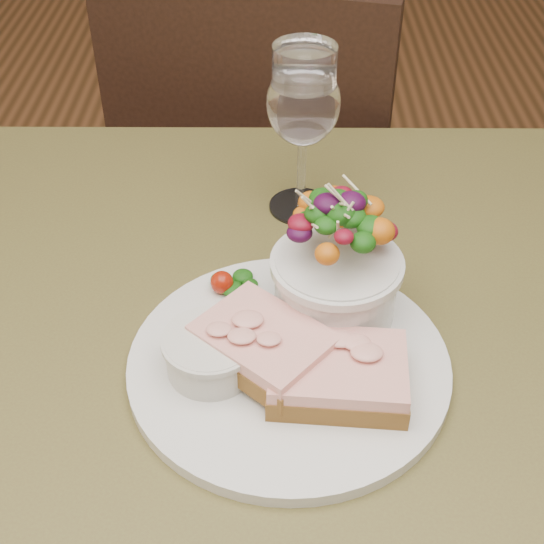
{
  "coord_description": "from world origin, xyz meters",
  "views": [
    {
      "loc": [
        0.01,
        -0.48,
        1.24
      ],
      "look_at": [
        0.01,
        0.03,
        0.81
      ],
      "focal_mm": 50.0,
      "sensor_mm": 36.0,
      "label": 1
    }
  ],
  "objects_px": {
    "sandwich_front": "(338,374)",
    "dinner_plate": "(289,364)",
    "sandwich_back": "(263,344)",
    "ramekin": "(211,352)",
    "cafe_table": "(265,419)",
    "wine_glass": "(303,108)",
    "chair_far": "(272,269)",
    "salad_bowl": "(337,261)"
  },
  "relations": [
    {
      "from": "salad_bowl",
      "to": "sandwich_back",
      "type": "bearing_deg",
      "value": -133.67
    },
    {
      "from": "sandwich_back",
      "to": "salad_bowl",
      "type": "relative_size",
      "value": 1.05
    },
    {
      "from": "salad_bowl",
      "to": "sandwich_front",
      "type": "bearing_deg",
      "value": -91.47
    },
    {
      "from": "chair_far",
      "to": "dinner_plate",
      "type": "relative_size",
      "value": 3.24
    },
    {
      "from": "cafe_table",
      "to": "sandwich_front",
      "type": "distance_m",
      "value": 0.15
    },
    {
      "from": "chair_far",
      "to": "dinner_plate",
      "type": "distance_m",
      "value": 0.83
    },
    {
      "from": "sandwich_front",
      "to": "salad_bowl",
      "type": "relative_size",
      "value": 0.93
    },
    {
      "from": "sandwich_front",
      "to": "ramekin",
      "type": "height_order",
      "value": "ramekin"
    },
    {
      "from": "cafe_table",
      "to": "chair_far",
      "type": "relative_size",
      "value": 0.89
    },
    {
      "from": "sandwich_front",
      "to": "sandwich_back",
      "type": "xyz_separation_m",
      "value": [
        -0.06,
        0.03,
        0.01
      ]
    },
    {
      "from": "salad_bowl",
      "to": "dinner_plate",
      "type": "bearing_deg",
      "value": -124.68
    },
    {
      "from": "dinner_plate",
      "to": "ramekin",
      "type": "distance_m",
      "value": 0.07
    },
    {
      "from": "sandwich_front",
      "to": "dinner_plate",
      "type": "bearing_deg",
      "value": 145.9
    },
    {
      "from": "sandwich_back",
      "to": "cafe_table",
      "type": "bearing_deg",
      "value": 131.0
    },
    {
      "from": "cafe_table",
      "to": "wine_glass",
      "type": "bearing_deg",
      "value": 80.26
    },
    {
      "from": "dinner_plate",
      "to": "cafe_table",
      "type": "bearing_deg",
      "value": 128.85
    },
    {
      "from": "dinner_plate",
      "to": "ramekin",
      "type": "xyz_separation_m",
      "value": [
        -0.07,
        -0.01,
        0.03
      ]
    },
    {
      "from": "ramekin",
      "to": "chair_far",
      "type": "bearing_deg",
      "value": 86.2
    },
    {
      "from": "cafe_table",
      "to": "wine_glass",
      "type": "height_order",
      "value": "wine_glass"
    },
    {
      "from": "salad_bowl",
      "to": "wine_glass",
      "type": "distance_m",
      "value": 0.19
    },
    {
      "from": "chair_far",
      "to": "sandwich_back",
      "type": "height_order",
      "value": "chair_far"
    },
    {
      "from": "sandwich_back",
      "to": "wine_glass",
      "type": "relative_size",
      "value": 0.76
    },
    {
      "from": "dinner_plate",
      "to": "chair_far",
      "type": "bearing_deg",
      "value": 91.56
    },
    {
      "from": "chair_far",
      "to": "sandwich_front",
      "type": "relative_size",
      "value": 7.6
    },
    {
      "from": "cafe_table",
      "to": "sandwich_front",
      "type": "height_order",
      "value": "sandwich_front"
    },
    {
      "from": "cafe_table",
      "to": "ramekin",
      "type": "height_order",
      "value": "ramekin"
    },
    {
      "from": "chair_far",
      "to": "wine_glass",
      "type": "relative_size",
      "value": 5.14
    },
    {
      "from": "cafe_table",
      "to": "ramekin",
      "type": "distance_m",
      "value": 0.15
    },
    {
      "from": "salad_bowl",
      "to": "wine_glass",
      "type": "relative_size",
      "value": 0.73
    },
    {
      "from": "sandwich_front",
      "to": "sandwich_back",
      "type": "relative_size",
      "value": 0.89
    },
    {
      "from": "dinner_plate",
      "to": "ramekin",
      "type": "bearing_deg",
      "value": -169.97
    },
    {
      "from": "ramekin",
      "to": "wine_glass",
      "type": "bearing_deg",
      "value": 72.41
    },
    {
      "from": "chair_far",
      "to": "dinner_plate",
      "type": "height_order",
      "value": "chair_far"
    },
    {
      "from": "cafe_table",
      "to": "wine_glass",
      "type": "relative_size",
      "value": 4.57
    },
    {
      "from": "chair_far",
      "to": "sandwich_back",
      "type": "xyz_separation_m",
      "value": [
        -0.0,
        -0.7,
        0.49
      ]
    },
    {
      "from": "chair_far",
      "to": "ramekin",
      "type": "xyz_separation_m",
      "value": [
        -0.05,
        -0.7,
        0.49
      ]
    },
    {
      "from": "salad_bowl",
      "to": "cafe_table",
      "type": "bearing_deg",
      "value": -151.97
    },
    {
      "from": "sandwich_front",
      "to": "sandwich_back",
      "type": "distance_m",
      "value": 0.07
    },
    {
      "from": "cafe_table",
      "to": "ramekin",
      "type": "xyz_separation_m",
      "value": [
        -0.04,
        -0.04,
        0.13
      ]
    },
    {
      "from": "sandwich_back",
      "to": "salad_bowl",
      "type": "height_order",
      "value": "salad_bowl"
    },
    {
      "from": "salad_bowl",
      "to": "wine_glass",
      "type": "bearing_deg",
      "value": 98.17
    },
    {
      "from": "sandwich_front",
      "to": "wine_glass",
      "type": "height_order",
      "value": "wine_glass"
    }
  ]
}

